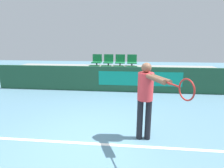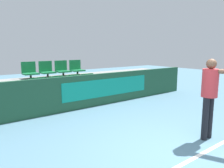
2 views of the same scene
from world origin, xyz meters
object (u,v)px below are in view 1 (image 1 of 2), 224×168
Objects in this scene: stadium_chair_5 at (108,61)px; stadium_chair_0 at (93,72)px; stadium_chair_4 at (97,61)px; stadium_chair_7 at (132,61)px; tennis_player at (147,94)px; stadium_chair_3 at (132,73)px; stadium_chair_1 at (106,73)px; stadium_chair_6 at (120,61)px; stadium_chair_2 at (119,73)px.

stadium_chair_0 is at bearing -122.94° from stadium_chair_5.
stadium_chair_4 is at bearing 90.00° from stadium_chair_0.
stadium_chair_4 is 1.00× the size of stadium_chair_7.
stadium_chair_3 is at bearing 70.05° from tennis_player.
tennis_player reaches higher than stadium_chair_1.
stadium_chair_6 is at bearing 0.00° from stadium_chair_5.
stadium_chair_4 is at bearing 180.00° from stadium_chair_5.
stadium_chair_6 is at bearing 0.00° from stadium_chair_4.
stadium_chair_3 is 1.17m from stadium_chair_6.
stadium_chair_4 is (0.00, 0.91, 0.44)m from stadium_chair_0.
tennis_player is (0.85, -4.35, 0.36)m from stadium_chair_2.
stadium_chair_3 is 1.00× the size of stadium_chair_7.
stadium_chair_2 is 1.00× the size of stadium_chair_4.
stadium_chair_3 is (1.17, 0.00, 0.00)m from stadium_chair_1.
stadium_chair_1 is 1.55m from stadium_chair_7.
stadium_chair_6 reaches higher than stadium_chair_0.
stadium_chair_5 is (-0.59, 0.91, 0.44)m from stadium_chair_2.
stadium_chair_1 is 1.00× the size of stadium_chair_4.
stadium_chair_3 is 0.33× the size of tennis_player.
stadium_chair_7 is at bearing 57.06° from stadium_chair_2.
stadium_chair_3 is (0.59, 0.00, 0.00)m from stadium_chair_2.
stadium_chair_7 reaches higher than stadium_chair_3.
stadium_chair_0 and stadium_chair_1 have the same top height.
stadium_chair_0 is at bearing 180.00° from stadium_chair_1.
stadium_chair_4 is at bearing 87.66° from tennis_player.
stadium_chair_5 is 0.33× the size of tennis_player.
stadium_chair_5 is 5.45m from tennis_player.
tennis_player is at bearing -79.00° from stadium_chair_2.
stadium_chair_2 is at bearing -122.94° from stadium_chair_7.
stadium_chair_0 is at bearing -152.78° from stadium_chair_7.
stadium_chair_1 is 0.59m from stadium_chair_2.
stadium_chair_2 is at bearing -37.66° from stadium_chair_4.
stadium_chair_2 is 1.00× the size of stadium_chair_6.
stadium_chair_1 is 1.00× the size of stadium_chair_3.
tennis_player is (0.26, -4.35, 0.36)m from stadium_chair_3.
stadium_chair_5 is at bearing 180.00° from stadium_chair_7.
stadium_chair_2 is at bearing 0.00° from stadium_chair_1.
stadium_chair_1 is at bearing 0.00° from stadium_chair_0.
stadium_chair_1 is 1.00× the size of stadium_chair_5.
stadium_chair_4 is (-1.17, 0.91, 0.44)m from stadium_chair_2.
stadium_chair_0 is 1.17m from stadium_chair_5.
stadium_chair_4 is 1.00× the size of stadium_chair_6.
stadium_chair_5 is 1.00× the size of stadium_chair_7.
stadium_chair_6 is 1.00× the size of stadium_chair_7.
tennis_player is (2.02, -4.35, 0.36)m from stadium_chair_0.
tennis_player reaches higher than stadium_chair_0.
stadium_chair_5 reaches higher than stadium_chair_0.
stadium_chair_0 is 1.00× the size of stadium_chair_3.
stadium_chair_5 is at bearing 90.00° from stadium_chair_1.
stadium_chair_0 is 1.00× the size of stadium_chair_1.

